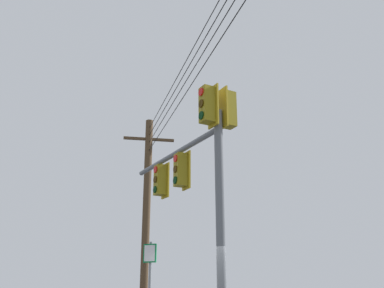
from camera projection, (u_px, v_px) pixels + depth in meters
name	position (u px, v px, depth m)	size (l,w,h in m)	color
signal_mast_assembly	(197.00, 169.00, 10.59)	(2.89, 4.49, 6.28)	slate
utility_pole_wooden	(146.00, 215.00, 19.00)	(1.66, 1.88, 9.29)	#4C3823
route_sign_primary	(149.00, 287.00, 9.83)	(0.11, 0.34, 2.70)	slate
overhead_wire_span	(230.00, 2.00, 9.97)	(15.22, 16.04, 1.78)	black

